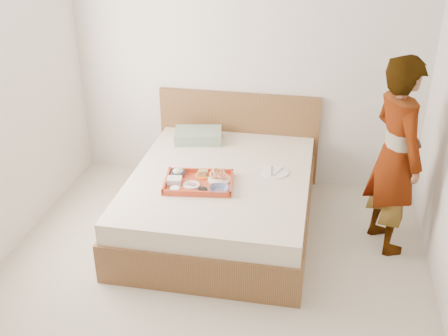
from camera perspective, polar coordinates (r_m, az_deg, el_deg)
ground at (r=4.29m, az=-2.18°, el=-13.26°), size 3.50×4.00×0.01m
wall_back at (r=5.43m, az=2.33°, el=11.39°), size 3.50×0.01×2.60m
bed at (r=4.94m, az=-0.35°, el=-3.40°), size 1.65×2.00×0.53m
headboard at (r=5.69m, az=1.52°, el=3.33°), size 1.65×0.06×0.95m
pillow at (r=5.44m, az=-2.72°, el=3.39°), size 0.51×0.40×0.11m
tray at (r=4.64m, az=-2.66°, el=-1.48°), size 0.62×0.49×0.05m
prawn_plate at (r=4.68m, az=-0.48°, el=-1.22°), size 0.22×0.22×0.01m
navy_bowl_big at (r=4.51m, az=-0.52°, el=-2.25°), size 0.18×0.18×0.04m
sauce_dish at (r=4.50m, az=-2.26°, el=-2.37°), size 0.09×0.09×0.03m
meat_plate at (r=4.61m, az=-3.42°, el=-1.77°), size 0.16×0.16×0.01m
bread_plate at (r=4.75m, az=-2.24°, el=-0.79°), size 0.16×0.16×0.01m
salad_bowl at (r=4.77m, az=-4.81°, el=-0.55°), size 0.14×0.14×0.04m
plastic_tub at (r=4.64m, az=-5.19°, el=-1.32°), size 0.13×0.11×0.05m
cheese_round at (r=4.54m, az=-5.15°, el=-2.22°), size 0.09×0.09×0.03m
dinner_plate at (r=4.86m, az=5.35°, el=-0.43°), size 0.29×0.29×0.01m
person at (r=4.65m, az=17.47°, el=1.21°), size 0.62×0.73×1.68m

